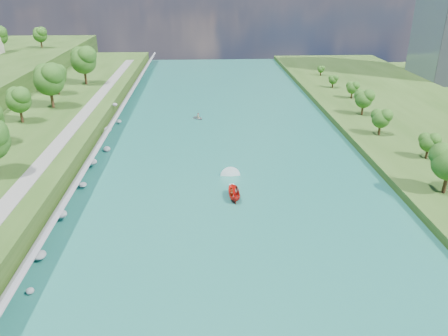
{
  "coord_description": "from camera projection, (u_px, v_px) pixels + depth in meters",
  "views": [
    {
      "loc": [
        -4.42,
        -54.92,
        33.03
      ],
      "look_at": [
        -0.91,
        14.94,
        2.5
      ],
      "focal_mm": 35.0,
      "sensor_mm": 36.0,
      "label": 1
    }
  ],
  "objects": [
    {
      "name": "river_water",
      "position": [
        227.0,
        169.0,
        81.97
      ],
      "size": [
        55.0,
        240.0,
        0.1
      ],
      "primitive_type": "cube",
      "color": "#1B685B",
      "rests_on": "ground"
    },
    {
      "name": "riverside_path",
      "position": [
        49.0,
        155.0,
        79.08
      ],
      "size": [
        3.0,
        200.0,
        0.1
      ],
      "primitive_type": "cube",
      "color": "gray",
      "rests_on": "berm_west"
    },
    {
      "name": "motorboat",
      "position": [
        233.0,
        191.0,
        71.58
      ],
      "size": [
        3.6,
        19.2,
        2.11
      ],
      "rotation": [
        0.0,
        0.0,
        3.2
      ],
      "color": "red",
      "rests_on": "river_water"
    },
    {
      "name": "ground",
      "position": [
        235.0,
        224.0,
        63.68
      ],
      "size": [
        260.0,
        260.0,
        0.0
      ],
      "primitive_type": "plane",
      "color": "#2D5119",
      "rests_on": "ground"
    },
    {
      "name": "riprap_bank",
      "position": [
        86.0,
        165.0,
        79.35
      ],
      "size": [
        4.61,
        236.0,
        4.17
      ],
      "color": "slate",
      "rests_on": "ground"
    },
    {
      "name": "raft",
      "position": [
        198.0,
        117.0,
        110.88
      ],
      "size": [
        3.7,
        3.83,
        1.51
      ],
      "rotation": [
        0.0,
        0.0,
        0.68
      ],
      "color": "#94989C",
      "rests_on": "river_water"
    }
  ]
}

